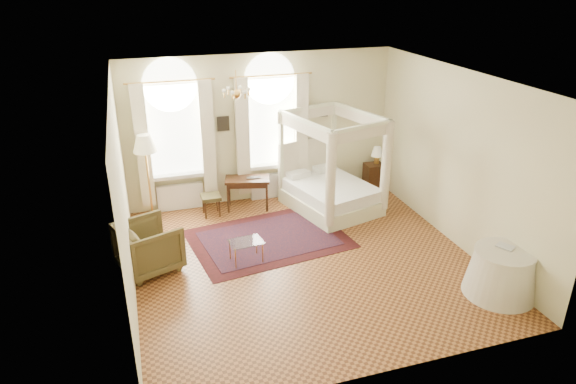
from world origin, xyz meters
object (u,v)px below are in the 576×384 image
object	(u,v)px
canopy_bed	(331,188)
coffee_table	(246,243)
stool	(211,199)
floor_lamp	(145,148)
armchair	(149,246)
nightstand	(374,176)
side_table	(501,273)
writing_desk	(247,183)

from	to	relation	value
canopy_bed	coffee_table	distance (m)	2.82
stool	floor_lamp	distance (m)	1.74
armchair	nightstand	bearing A→B (deg)	-89.09
nightstand	coffee_table	bearing A→B (deg)	-147.22
stool	armchair	world-z (taller)	armchair
canopy_bed	side_table	distance (m)	4.11
nightstand	stool	world-z (taller)	nightstand
nightstand	floor_lamp	world-z (taller)	floor_lamp
canopy_bed	stool	world-z (taller)	canopy_bed
canopy_bed	nightstand	distance (m)	1.62
nightstand	floor_lamp	xyz separation A→B (m)	(-5.24, -0.12, 1.29)
armchair	side_table	distance (m)	5.95
coffee_table	side_table	bearing A→B (deg)	-30.98
canopy_bed	stool	size ratio (longest dim) A/B	5.01
writing_desk	stool	size ratio (longest dim) A/B	2.28
canopy_bed	coffee_table	xyz separation A→B (m)	(-2.31, -1.62, -0.12)
canopy_bed	floor_lamp	world-z (taller)	canopy_bed
nightstand	coffee_table	xyz separation A→B (m)	(-3.72, -2.40, 0.06)
stool	floor_lamp	xyz separation A→B (m)	(-1.23, 0.17, 1.21)
canopy_bed	floor_lamp	bearing A→B (deg)	170.32
armchair	coffee_table	distance (m)	1.70
side_table	floor_lamp	bearing A→B (deg)	139.25
floor_lamp	stool	bearing A→B (deg)	-8.07
stool	side_table	bearing A→B (deg)	-47.29
canopy_bed	armchair	distance (m)	4.21
stool	side_table	distance (m)	5.90
coffee_table	floor_lamp	world-z (taller)	floor_lamp
stool	coffee_table	bearing A→B (deg)	-82.39
canopy_bed	writing_desk	bearing A→B (deg)	162.01
armchair	floor_lamp	world-z (taller)	floor_lamp
stool	armchair	distance (m)	2.31
canopy_bed	coffee_table	bearing A→B (deg)	-144.84
stool	armchair	bearing A→B (deg)	-127.14
coffee_table	stool	bearing A→B (deg)	97.61
canopy_bed	armchair	bearing A→B (deg)	-161.06
canopy_bed	floor_lamp	xyz separation A→B (m)	(-3.82, 0.65, 1.11)
armchair	side_table	xyz separation A→B (m)	(5.40, -2.49, -0.06)
stool	armchair	size ratio (longest dim) A/B	0.47
coffee_table	floor_lamp	size ratio (longest dim) A/B	0.34
writing_desk	side_table	bearing A→B (deg)	-54.41
floor_lamp	side_table	distance (m)	7.02
floor_lamp	nightstand	bearing A→B (deg)	1.32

